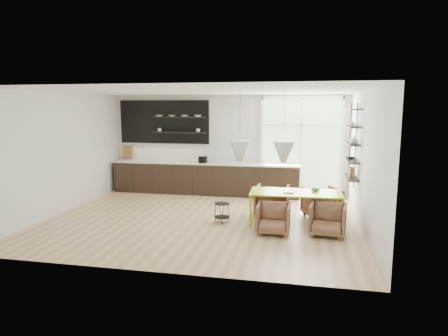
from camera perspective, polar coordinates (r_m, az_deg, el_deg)
room at (r=9.89m, az=1.66°, el=2.37°), size 7.02×6.01×2.91m
kitchen_run at (r=11.82m, az=-3.09°, el=-0.80°), size 5.54×0.69×2.75m
right_shelving at (r=9.86m, az=17.89°, el=3.04°), size 0.26×1.22×1.90m
dining_table at (r=8.87m, az=10.21°, el=-3.69°), size 2.00×0.95×0.72m
armchair_back_left at (r=9.58m, az=6.88°, el=-4.61°), size 0.78×0.80×0.71m
armchair_back_right at (r=9.59m, az=13.74°, el=-4.81°), size 1.00×1.01×0.71m
armchair_front_left at (r=8.24m, az=7.06°, el=-7.17°), size 0.66×0.68×0.62m
armchair_front_right at (r=8.32m, az=14.60°, el=-7.13°), size 0.78×0.80×0.65m
wire_stool at (r=8.94m, az=-0.29°, el=-6.01°), size 0.35×0.35×0.44m
table_book at (r=8.82m, az=8.56°, el=-3.29°), size 0.26×0.32×0.03m
table_bowl at (r=9.01m, az=12.92°, el=-3.08°), size 0.24×0.24×0.06m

